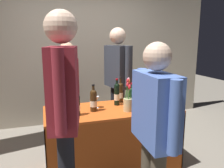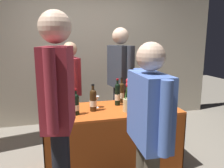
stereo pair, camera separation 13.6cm
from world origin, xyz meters
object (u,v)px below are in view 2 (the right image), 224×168
(tasting_table, at_px, (112,127))
(flower_vase, at_px, (128,102))
(wine_glass_near_vendor, at_px, (96,99))
(taster_foreground_right, at_px, (149,124))
(vendor_presenter, at_px, (120,74))
(display_bottle_0, at_px, (76,104))
(featured_wine_bottle, at_px, (117,94))

(tasting_table, bearing_deg, flower_vase, -45.77)
(wine_glass_near_vendor, distance_m, taster_foreground_right, 1.08)
(tasting_table, bearing_deg, vendor_presenter, 65.78)
(tasting_table, relative_size, taster_foreground_right, 1.02)
(tasting_table, distance_m, wine_glass_near_vendor, 0.40)
(display_bottle_0, bearing_deg, featured_wine_bottle, 23.78)
(tasting_table, relative_size, vendor_presenter, 0.91)
(featured_wine_bottle, distance_m, display_bottle_0, 0.59)
(wine_glass_near_vendor, height_order, vendor_presenter, vendor_presenter)
(featured_wine_bottle, xyz_separation_m, flower_vase, (0.05, -0.27, -0.03))
(display_bottle_0, xyz_separation_m, flower_vase, (0.59, -0.03, -0.01))
(flower_vase, xyz_separation_m, vendor_presenter, (0.15, 0.81, 0.19))
(tasting_table, height_order, vendor_presenter, vendor_presenter)
(featured_wine_bottle, distance_m, taster_foreground_right, 1.10)
(flower_vase, relative_size, taster_foreground_right, 0.25)
(vendor_presenter, bearing_deg, flower_vase, -21.50)
(wine_glass_near_vendor, height_order, taster_foreground_right, taster_foreground_right)
(flower_vase, bearing_deg, taster_foreground_right, -97.53)
(tasting_table, xyz_separation_m, vendor_presenter, (0.30, 0.66, 0.54))
(featured_wine_bottle, bearing_deg, wine_glass_near_vendor, -171.86)
(display_bottle_0, distance_m, vendor_presenter, 1.09)
(vendor_presenter, height_order, taster_foreground_right, vendor_presenter)
(flower_vase, distance_m, vendor_presenter, 0.84)
(wine_glass_near_vendor, bearing_deg, featured_wine_bottle, 8.14)
(flower_vase, height_order, vendor_presenter, vendor_presenter)
(featured_wine_bottle, bearing_deg, vendor_presenter, 70.12)
(tasting_table, relative_size, display_bottle_0, 5.44)
(tasting_table, distance_m, display_bottle_0, 0.58)
(vendor_presenter, xyz_separation_m, taster_foreground_right, (-0.26, -1.64, -0.13))
(featured_wine_bottle, relative_size, display_bottle_0, 1.17)
(featured_wine_bottle, relative_size, wine_glass_near_vendor, 2.38)
(display_bottle_0, distance_m, wine_glass_near_vendor, 0.33)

